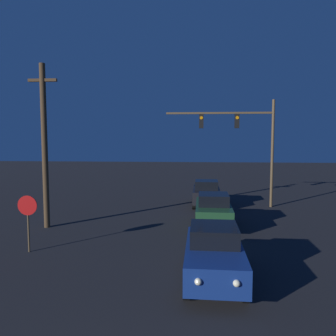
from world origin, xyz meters
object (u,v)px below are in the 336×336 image
stop_sign (28,212)px  utility_pole (45,144)px  car_near (214,253)px  car_mid (213,210)px  car_far (206,193)px  traffic_signal_mast (245,135)px

stop_sign → utility_pole: 4.44m
car_near → stop_sign: 7.27m
stop_sign → utility_pole: utility_pole is taller
car_near → utility_pole: 10.14m
car_mid → car_far: same height
stop_sign → utility_pole: bearing=104.3°
stop_sign → car_far: bearing=52.8°
car_far → utility_pole: (-8.05, -5.91, 3.24)m
traffic_signal_mast → car_far: bearing=179.3°
car_mid → stop_sign: size_ratio=1.84×
utility_pole → car_far: bearing=36.3°
car_near → car_mid: size_ratio=1.00×
car_mid → car_far: (-0.14, 5.19, 0.00)m
car_mid → stop_sign: bearing=-148.5°
car_near → utility_pole: size_ratio=0.51×
car_mid → traffic_signal_mast: size_ratio=0.59×
car_near → stop_sign: stop_sign is taller
car_mid → utility_pole: size_ratio=0.51×
car_far → stop_sign: stop_sign is taller
car_mid → car_near: bearing=-91.8°
stop_sign → car_near: bearing=-16.3°
car_far → stop_sign: bearing=-125.6°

